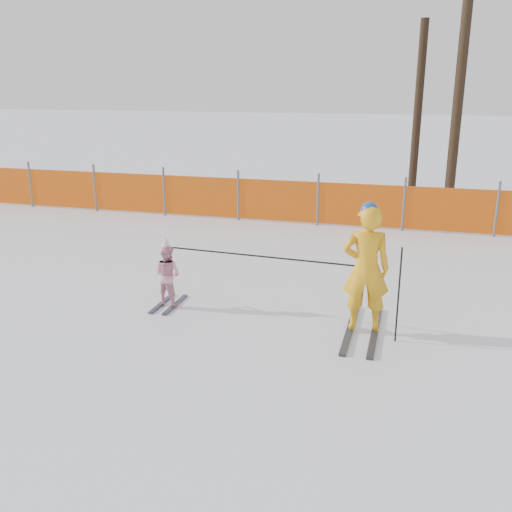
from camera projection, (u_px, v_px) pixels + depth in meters
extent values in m
plane|color=white|center=(246.00, 337.00, 7.72)|extent=(120.00, 120.00, 0.00)
cube|color=black|center=(350.00, 328.00, 7.94)|extent=(0.09, 1.71, 0.04)
cube|color=black|center=(375.00, 331.00, 7.85)|extent=(0.09, 1.71, 0.04)
imported|color=#FEAC15|center=(366.00, 269.00, 7.63)|extent=(0.69, 0.50, 1.74)
sphere|color=#1B4797|center=(369.00, 210.00, 7.40)|extent=(0.23, 0.23, 0.23)
cube|color=black|center=(162.00, 303.00, 8.86)|extent=(0.09, 0.84, 0.03)
cube|color=black|center=(175.00, 305.00, 8.80)|extent=(0.09, 0.84, 0.03)
imported|color=pink|center=(167.00, 275.00, 8.69)|extent=(0.51, 0.43, 0.93)
cone|color=silver|center=(166.00, 243.00, 8.55)|extent=(0.19, 0.19, 0.24)
cylinder|color=black|center=(398.00, 295.00, 7.41)|extent=(0.02, 0.02, 1.30)
cylinder|color=black|center=(260.00, 256.00, 8.09)|extent=(2.74, 0.19, 0.02)
cylinder|color=#595960|center=(31.00, 184.00, 15.70)|extent=(0.06, 0.06, 1.25)
cylinder|color=#595960|center=(95.00, 188.00, 15.18)|extent=(0.06, 0.06, 1.25)
cylinder|color=#595960|center=(164.00, 191.00, 14.66)|extent=(0.06, 0.06, 1.25)
cylinder|color=#595960|center=(238.00, 195.00, 14.15)|extent=(0.06, 0.06, 1.25)
cylinder|color=#595960|center=(318.00, 200.00, 13.63)|extent=(0.06, 0.06, 1.25)
cylinder|color=#595960|center=(404.00, 204.00, 13.12)|extent=(0.06, 0.06, 1.25)
cylinder|color=#595960|center=(497.00, 209.00, 12.60)|extent=(0.06, 0.06, 1.25)
cube|color=#DF550B|center=(261.00, 200.00, 14.02)|extent=(17.16, 0.03, 1.00)
cylinder|color=black|center=(458.00, 100.00, 16.26)|extent=(0.29, 0.29, 5.68)
cylinder|color=black|center=(418.00, 111.00, 16.61)|extent=(0.24, 0.24, 5.04)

